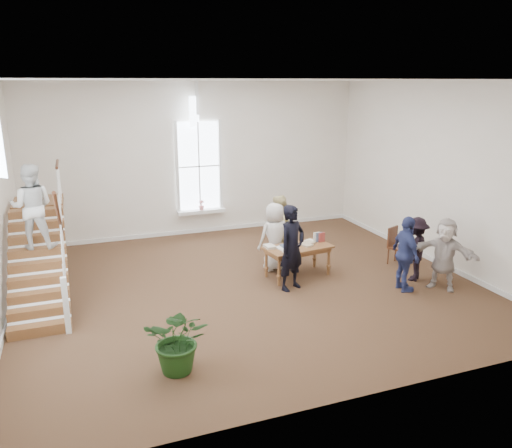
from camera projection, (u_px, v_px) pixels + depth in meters
name	position (u px, v px, depth m)	size (l,w,h in m)	color
ground	(249.00, 286.00, 11.35)	(10.00, 10.00, 0.00)	#412E19
room_shell	(201.00, 220.00, 15.20)	(10.49, 10.00, 10.00)	silver
staircase	(35.00, 227.00, 10.14)	(1.10, 4.10, 2.92)	brown
library_table	(297.00, 250.00, 11.74)	(1.67, 1.00, 0.80)	brown
police_officer	(292.00, 248.00, 10.93)	(0.70, 0.46, 1.92)	black
elderly_woman	(275.00, 237.00, 12.12)	(0.82, 0.53, 1.68)	beige
person_yellow	(278.00, 229.00, 12.67)	(0.84, 0.66, 1.73)	#D0BF82
woman_cluster_a	(406.00, 254.00, 10.87)	(0.99, 0.41, 1.69)	navy
woman_cluster_b	(415.00, 249.00, 11.50)	(0.97, 0.56, 1.50)	black
woman_cluster_c	(444.00, 254.00, 10.99)	(1.50, 0.48, 1.62)	beige
floor_plant	(179.00, 339.00, 7.85)	(1.01, 0.87, 1.12)	#163711
side_chair	(396.00, 244.00, 12.60)	(0.54, 0.54, 0.95)	#3B1D10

